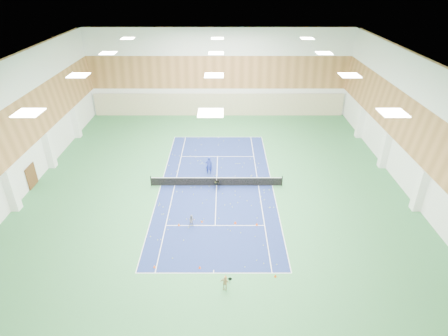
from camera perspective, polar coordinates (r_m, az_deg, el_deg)
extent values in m
plane|color=#327440|center=(36.76, -1.15, -2.73)|extent=(40.00, 40.00, 0.00)
cube|color=navy|center=(36.76, -1.15, -2.72)|extent=(10.97, 23.77, 0.01)
cube|color=#C6B793|center=(54.09, -0.79, 9.63)|extent=(35.40, 0.16, 3.20)
cube|color=#593319|center=(40.72, -27.27, -1.10)|extent=(0.08, 1.80, 2.20)
imported|color=#213299|center=(38.51, -2.33, 0.46)|extent=(0.77, 0.56, 1.93)
imported|color=gray|center=(31.19, -4.92, -8.00)|extent=(0.64, 0.57, 1.09)
imported|color=tan|center=(25.86, 0.11, -17.10)|extent=(0.69, 0.39, 1.10)
cone|color=#EF5B0C|center=(31.60, -6.89, -8.53)|extent=(0.21, 0.21, 0.23)
cone|color=#ED520C|center=(31.82, -3.38, -8.10)|extent=(0.18, 0.18, 0.20)
cone|color=#F44A0C|center=(31.62, 1.72, -8.27)|extent=(0.23, 0.23, 0.25)
cone|color=#FD4D0D|center=(31.54, 5.02, -8.49)|extent=(0.23, 0.23, 0.25)
cone|color=#FF590D|center=(28.06, -10.55, -14.52)|extent=(0.20, 0.20, 0.22)
cone|color=red|center=(27.62, -3.72, -14.82)|extent=(0.19, 0.19, 0.21)
cone|color=orange|center=(26.88, 0.21, -16.20)|extent=(0.23, 0.23, 0.25)
cone|color=#D54E0B|center=(27.19, 7.84, -15.92)|extent=(0.21, 0.21, 0.23)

